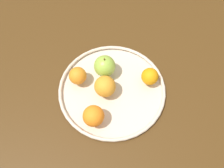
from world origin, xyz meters
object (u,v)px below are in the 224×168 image
at_px(apple, 105,66).
at_px(orange_center, 93,116).
at_px(orange_back_left, 78,76).
at_px(fruit_bowl, 112,89).
at_px(orange_back_right, 150,76).
at_px(orange_front_right, 105,86).

bearing_deg(apple, orange_center, -0.82).
relative_size(orange_center, orange_back_left, 1.12).
relative_size(fruit_bowl, apple, 4.47).
relative_size(orange_back_right, orange_back_left, 0.97).
height_order(orange_front_right, orange_back_left, orange_front_right).
bearing_deg(orange_front_right, orange_center, -9.22).
relative_size(apple, orange_back_right, 1.41).
distance_m(apple, orange_center, 0.19).
bearing_deg(apple, fruit_bowl, 30.23).
bearing_deg(orange_back_right, orange_back_left, -81.26).
xyz_separation_m(fruit_bowl, orange_front_right, (0.02, -0.02, 0.05)).
relative_size(fruit_bowl, orange_back_left, 6.11).
relative_size(fruit_bowl, orange_center, 5.46).
xyz_separation_m(apple, orange_center, (0.19, -0.00, -0.00)).
relative_size(apple, orange_center, 1.22).
bearing_deg(orange_front_right, fruit_bowl, 128.05).
bearing_deg(orange_center, orange_front_right, 170.78).
distance_m(fruit_bowl, orange_center, 0.14).
bearing_deg(orange_center, fruit_bowl, 162.82).
height_order(fruit_bowl, orange_front_right, orange_front_right).
xyz_separation_m(apple, orange_front_right, (0.08, 0.02, -0.00)).
bearing_deg(apple, orange_front_right, 10.81).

